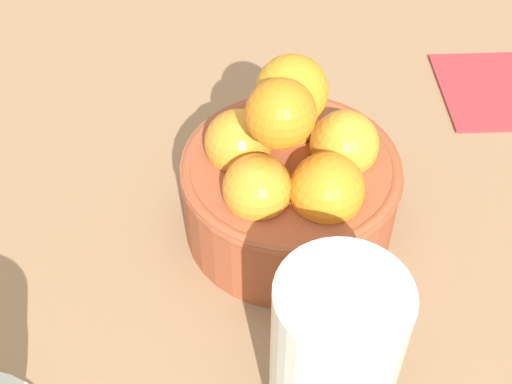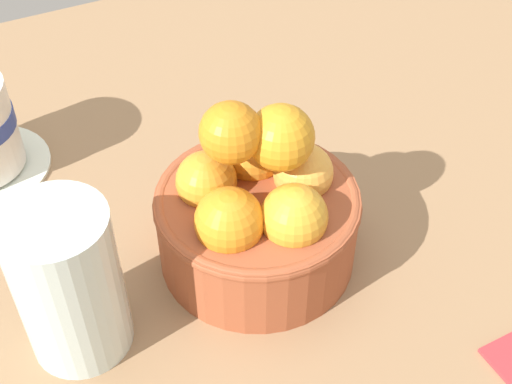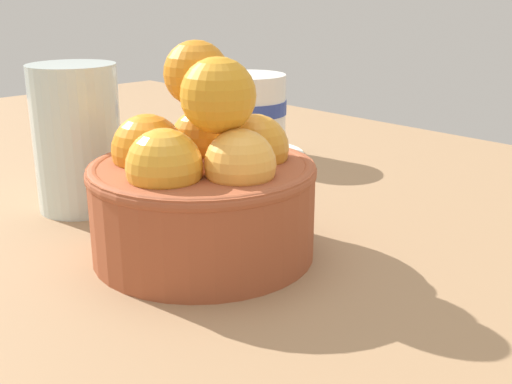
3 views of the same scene
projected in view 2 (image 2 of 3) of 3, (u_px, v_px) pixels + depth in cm
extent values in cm
cube|color=#997551|center=(257.00, 271.00, 53.04)|extent=(139.93, 87.28, 3.90)
cylinder|color=#9E4C2D|center=(257.00, 227.00, 49.61)|extent=(14.40, 14.40, 6.09)
torus|color=#9E4C2D|center=(257.00, 200.00, 47.80)|extent=(14.60, 14.60, 1.00)
sphere|color=gold|center=(294.00, 217.00, 45.07)|extent=(4.54, 4.54, 4.54)
sphere|color=#F7AD45|center=(305.00, 175.00, 48.10)|extent=(4.29, 4.29, 4.29)
sphere|color=orange|center=(252.00, 155.00, 49.66)|extent=(4.45, 4.45, 4.45)
sphere|color=orange|center=(206.00, 181.00, 47.61)|extent=(4.32, 4.32, 4.32)
sphere|color=orange|center=(229.00, 221.00, 44.77)|extent=(4.66, 4.66, 4.66)
sphere|color=orange|center=(280.00, 137.00, 44.98)|extent=(4.55, 4.55, 4.55)
sphere|color=orange|center=(231.00, 133.00, 43.87)|extent=(4.16, 4.16, 4.16)
cylinder|color=silver|center=(69.00, 283.00, 42.46)|extent=(6.66, 6.66, 11.31)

